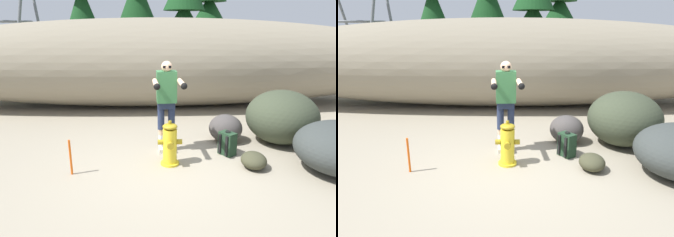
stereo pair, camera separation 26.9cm
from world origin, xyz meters
TOP-DOWN VIEW (x-y plane):
  - ground_plane at (0.00, 0.00)m, footprint 56.00×56.00m
  - dirt_embankment at (0.00, 4.41)m, footprint 17.21×3.20m
  - fire_hydrant at (-0.01, 0.07)m, footprint 0.42×0.38m
  - utility_worker at (-0.04, 0.64)m, footprint 0.57×0.99m
  - spare_backpack at (1.10, 0.45)m, footprint 0.36×0.36m
  - boulder_mid at (2.35, 1.04)m, footprint 1.75×1.74m
  - boulder_small at (1.22, 1.14)m, footprint 0.97×0.97m
  - boulder_outlier at (1.41, -0.15)m, footprint 0.43×0.51m
  - pine_tree_far_left at (-3.61, 10.83)m, footprint 2.27×2.27m
  - pine_tree_center at (1.15, 9.25)m, footprint 2.84×2.84m
  - pine_tree_right at (2.67, 11.43)m, footprint 2.64×2.64m
  - survey_stake at (-1.64, -0.22)m, footprint 0.04×0.04m

SIDE VIEW (x-z plane):
  - ground_plane at x=0.00m, z-range -0.04..0.00m
  - boulder_outlier at x=1.41m, z-range 0.00..0.28m
  - spare_backpack at x=1.10m, z-range -0.02..0.45m
  - boulder_small at x=1.22m, z-range 0.00..0.58m
  - survey_stake at x=-1.64m, z-range 0.00..0.60m
  - fire_hydrant at x=-0.01m, z-range -0.03..0.77m
  - boulder_mid at x=2.35m, z-range 0.00..1.10m
  - utility_worker at x=-0.04m, z-range 0.24..1.98m
  - dirt_embankment at x=0.00m, z-range 0.00..2.59m
  - pine_tree_center at x=1.15m, z-range 0.21..5.16m
  - pine_tree_right at x=2.67m, z-range 0.54..5.91m
  - pine_tree_far_left at x=-3.61m, z-range 0.17..6.53m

